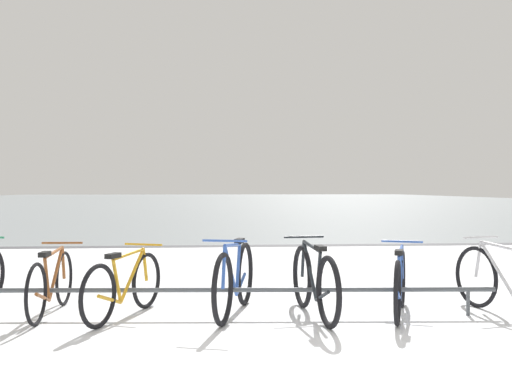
{
  "coord_description": "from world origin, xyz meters",
  "views": [
    {
      "loc": [
        -0.65,
        -3.5,
        1.37
      ],
      "look_at": [
        -0.04,
        4.56,
        1.31
      ],
      "focal_mm": 40.33,
      "sensor_mm": 36.0,
      "label": 1
    }
  ],
  "objects_px": {
    "bicycle_3": "(235,279)",
    "bicycle_4": "(314,282)",
    "bicycle_1": "(51,283)",
    "bicycle_2": "(124,286)",
    "bicycle_5": "(400,283)",
    "bicycle_6": "(510,282)"
  },
  "relations": [
    {
      "from": "bicycle_6",
      "to": "bicycle_3",
      "type": "bearing_deg",
      "value": 172.93
    },
    {
      "from": "bicycle_3",
      "to": "bicycle_6",
      "type": "distance_m",
      "value": 2.92
    },
    {
      "from": "bicycle_6",
      "to": "bicycle_5",
      "type": "bearing_deg",
      "value": 170.81
    },
    {
      "from": "bicycle_5",
      "to": "bicycle_6",
      "type": "bearing_deg",
      "value": -9.19
    },
    {
      "from": "bicycle_3",
      "to": "bicycle_5",
      "type": "relative_size",
      "value": 1.14
    },
    {
      "from": "bicycle_2",
      "to": "bicycle_6",
      "type": "distance_m",
      "value": 4.08
    },
    {
      "from": "bicycle_1",
      "to": "bicycle_5",
      "type": "height_order",
      "value": "bicycle_5"
    },
    {
      "from": "bicycle_3",
      "to": "bicycle_5",
      "type": "distance_m",
      "value": 1.78
    },
    {
      "from": "bicycle_3",
      "to": "bicycle_4",
      "type": "bearing_deg",
      "value": -12.0
    },
    {
      "from": "bicycle_4",
      "to": "bicycle_3",
      "type": "bearing_deg",
      "value": 168.0
    },
    {
      "from": "bicycle_2",
      "to": "bicycle_5",
      "type": "height_order",
      "value": "bicycle_5"
    },
    {
      "from": "bicycle_4",
      "to": "bicycle_6",
      "type": "height_order",
      "value": "bicycle_4"
    },
    {
      "from": "bicycle_2",
      "to": "bicycle_3",
      "type": "height_order",
      "value": "bicycle_3"
    },
    {
      "from": "bicycle_1",
      "to": "bicycle_4",
      "type": "xyz_separation_m",
      "value": [
        2.81,
        -0.32,
        0.03
      ]
    },
    {
      "from": "bicycle_1",
      "to": "bicycle_2",
      "type": "distance_m",
      "value": 0.83
    },
    {
      "from": "bicycle_3",
      "to": "bicycle_5",
      "type": "xyz_separation_m",
      "value": [
        1.77,
        -0.18,
        -0.03
      ]
    },
    {
      "from": "bicycle_2",
      "to": "bicycle_6",
      "type": "relative_size",
      "value": 0.87
    },
    {
      "from": "bicycle_1",
      "to": "bicycle_6",
      "type": "xyz_separation_m",
      "value": [
        4.87,
        -0.51,
        0.03
      ]
    },
    {
      "from": "bicycle_2",
      "to": "bicycle_6",
      "type": "height_order",
      "value": "bicycle_6"
    },
    {
      "from": "bicycle_1",
      "to": "bicycle_5",
      "type": "bearing_deg",
      "value": -4.95
    },
    {
      "from": "bicycle_2",
      "to": "bicycle_4",
      "type": "height_order",
      "value": "bicycle_4"
    },
    {
      "from": "bicycle_2",
      "to": "bicycle_5",
      "type": "xyz_separation_m",
      "value": [
        2.93,
        -0.13,
        0.01
      ]
    }
  ]
}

